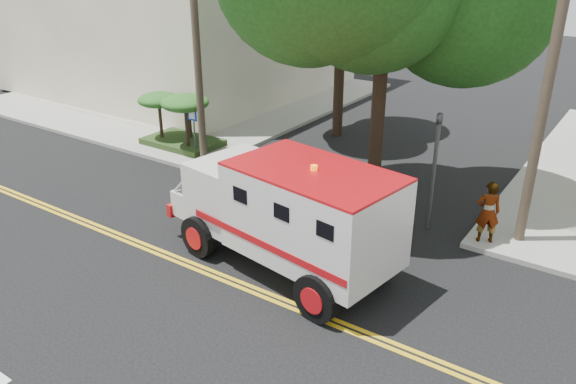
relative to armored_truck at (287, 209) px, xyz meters
The scene contains 10 objects.
ground 2.70m from the armored_truck, 138.46° to the right, with size 100.00×100.00×0.00m, color black.
sidewalk_nw 19.40m from the armored_truck, 141.15° to the left, with size 17.00×17.00×0.15m, color gray.
utility_pole_left 8.96m from the armored_truck, 147.11° to the left, with size 0.28×0.28×9.00m, color #382D23.
utility_pole_right 7.32m from the armored_truck, 45.46° to the left, with size 0.28×0.28×9.00m, color #382D23.
tree_left 11.93m from the armored_truck, 112.11° to the left, with size 4.48×4.20×7.70m.
traffic_signal 4.81m from the armored_truck, 61.98° to the left, with size 0.15×0.18×3.60m.
accessibility_sign 9.12m from the armored_truck, 148.24° to the left, with size 0.45×0.10×2.02m.
palm_planter 10.41m from the armored_truck, 149.71° to the left, with size 3.52×2.63×2.36m.
armored_truck is the anchor object (origin of this frame).
pedestrian_a 5.75m from the armored_truck, 46.26° to the left, with size 0.67×0.44×1.83m, color gray.
Camera 1 is at (8.81, -9.24, 7.90)m, focal length 35.00 mm.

